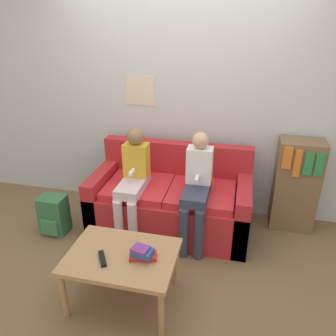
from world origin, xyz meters
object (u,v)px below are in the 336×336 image
(couch, at_px, (171,202))
(bookshelf, at_px, (296,185))
(person_left, at_px, (133,178))
(tv_remote, at_px, (102,259))
(backpack, at_px, (54,215))
(coffee_table, at_px, (122,260))
(person_right, at_px, (197,186))

(couch, height_order, bookshelf, bookshelf)
(person_left, xyz_separation_m, tv_remote, (0.09, -0.97, -0.17))
(tv_remote, relative_size, backpack, 0.40)
(person_left, bearing_deg, backpack, -166.51)
(coffee_table, bearing_deg, bookshelf, 44.80)
(bookshelf, bearing_deg, coffee_table, -135.20)
(person_left, bearing_deg, bookshelf, 17.19)
(person_left, xyz_separation_m, backpack, (-0.81, -0.19, -0.42))
(coffee_table, height_order, person_right, person_right)
(person_right, height_order, bookshelf, person_right)
(couch, bearing_deg, tv_remote, -102.23)
(couch, bearing_deg, person_left, -150.34)
(couch, height_order, tv_remote, couch)
(coffee_table, height_order, tv_remote, tv_remote)
(person_right, bearing_deg, couch, 146.42)
(person_right, bearing_deg, coffee_table, -115.97)
(backpack, bearing_deg, coffee_table, -34.36)
(person_left, distance_m, tv_remote, 0.99)
(coffee_table, relative_size, bookshelf, 0.84)
(person_left, distance_m, backpack, 0.93)
(couch, distance_m, coffee_table, 1.09)
(couch, bearing_deg, person_right, -33.58)
(backpack, bearing_deg, tv_remote, -41.03)
(person_left, distance_m, person_right, 0.63)
(person_right, height_order, tv_remote, person_right)
(person_right, relative_size, backpack, 2.68)
(tv_remote, distance_m, bookshelf, 2.10)
(couch, bearing_deg, backpack, -161.37)
(person_right, bearing_deg, tv_remote, -119.31)
(coffee_table, relative_size, backpack, 2.00)
(person_left, xyz_separation_m, person_right, (0.63, -0.00, -0.01))
(couch, distance_m, backpack, 1.22)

